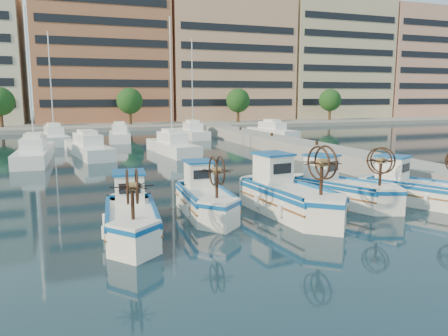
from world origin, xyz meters
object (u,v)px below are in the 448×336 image
at_px(fishing_boat_b, 205,196).
at_px(fishing_boat_d, 340,187).
at_px(fishing_boat_e, 413,187).
at_px(fishing_boat_c, 288,194).
at_px(fishing_boat_a, 131,215).

distance_m(fishing_boat_b, fishing_boat_d, 6.48).
relative_size(fishing_boat_b, fishing_boat_d, 0.95).
bearing_deg(fishing_boat_b, fishing_boat_e, -6.57).
bearing_deg(fishing_boat_b, fishing_boat_c, -18.69).
xyz_separation_m(fishing_boat_a, fishing_boat_d, (9.82, 1.45, 0.02)).
height_order(fishing_boat_a, fishing_boat_d, fishing_boat_d).
bearing_deg(fishing_boat_a, fishing_boat_e, 7.02).
bearing_deg(fishing_boat_d, fishing_boat_c, 170.08).
distance_m(fishing_boat_d, fishing_boat_e, 3.45).
height_order(fishing_boat_d, fishing_boat_e, fishing_boat_d).
xyz_separation_m(fishing_boat_c, fishing_boat_e, (6.44, -0.28, -0.12)).
relative_size(fishing_boat_b, fishing_boat_e, 0.97).
bearing_deg(fishing_boat_c, fishing_boat_a, 178.75).
bearing_deg(fishing_boat_a, fishing_boat_c, 10.89).
distance_m(fishing_boat_a, fishing_boat_c, 6.69).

